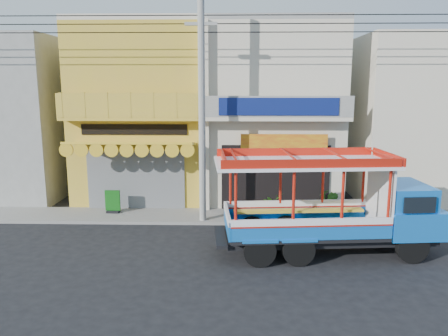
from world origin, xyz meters
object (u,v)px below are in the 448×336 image
songthaew_truck (344,205)px  potted_plant_b (333,205)px  utility_pole (206,95)px  green_sign (113,203)px  potted_plant_c (324,200)px  potted_plant_a (273,203)px

songthaew_truck → potted_plant_b: 3.75m
utility_pole → green_sign: size_ratio=29.09×
green_sign → potted_plant_b: 9.11m
utility_pole → songthaew_truck: (4.63, -3.01, -3.44)m
green_sign → potted_plant_b: bearing=-2.2°
songthaew_truck → potted_plant_c: size_ratio=7.59×
potted_plant_a → potted_plant_c: potted_plant_c is taller
utility_pole → green_sign: utility_pole is taller
potted_plant_a → potted_plant_b: size_ratio=0.89×
songthaew_truck → potted_plant_a: 4.53m
potted_plant_c → utility_pole: bearing=-34.6°
green_sign → potted_plant_c: bearing=2.6°
green_sign → potted_plant_c: 8.91m
songthaew_truck → potted_plant_a: size_ratio=8.35×
songthaew_truck → potted_plant_c: (0.27, 4.33, -1.00)m
songthaew_truck → green_sign: size_ratio=7.55×
green_sign → potted_plant_b: (9.10, -0.34, 0.09)m
utility_pole → potted_plant_c: (4.90, 1.32, -4.43)m
songthaew_truck → potted_plant_b: bearing=82.5°
green_sign → potted_plant_c: (8.90, 0.40, 0.07)m
green_sign → potted_plant_b: potted_plant_b is taller
potted_plant_b → songthaew_truck: bearing=135.8°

